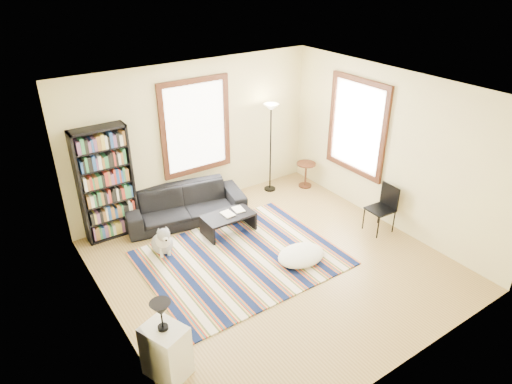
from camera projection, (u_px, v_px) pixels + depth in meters
floor at (273, 267)px, 7.36m from camera, size 5.00×5.00×0.10m
ceiling at (277, 89)px, 6.01m from camera, size 5.00×5.00×0.10m
wall_back at (194, 136)px, 8.54m from camera, size 5.00×0.10×2.80m
wall_front at (419, 278)px, 4.82m from camera, size 5.00×0.10×2.80m
wall_left at (103, 243)px, 5.41m from camera, size 0.10×5.00×2.80m
wall_right at (392, 149)px, 7.96m from camera, size 0.10×5.00×2.80m
window_back at (196, 127)px, 8.39m from camera, size 1.20×0.06×1.60m
window_right at (357, 127)px, 8.41m from camera, size 0.06×1.20×1.60m
rug at (241, 258)px, 7.47m from camera, size 3.04×2.43×0.02m
sofa at (185, 205)px, 8.42m from camera, size 2.30×1.27×0.64m
bookshelf at (106, 184)px, 7.66m from camera, size 0.90×0.30×2.00m
coffee_table at (228, 223)px, 8.10m from camera, size 1.02×0.79×0.36m
book_a at (223, 216)px, 7.96m from camera, size 0.26×0.20×0.02m
book_b at (234, 211)px, 8.13m from camera, size 0.21×0.26×0.02m
floor_cushion at (301, 255)px, 7.38m from camera, size 0.84×0.64×0.20m
floor_lamp at (270, 149)px, 9.22m from camera, size 0.38×0.38×1.86m
side_table at (306, 175)px, 9.66m from camera, size 0.50×0.50×0.54m
folding_chair at (380, 210)px, 8.04m from camera, size 0.44×0.42×0.86m
white_cabinet at (166, 351)px, 5.29m from camera, size 0.54×0.60×0.70m
table_lamp at (162, 316)px, 5.04m from camera, size 0.29×0.29×0.38m
dog at (161, 238)px, 7.52m from camera, size 0.47×0.60×0.55m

